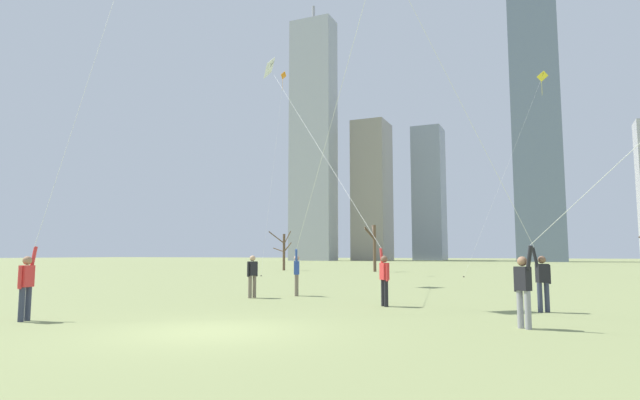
% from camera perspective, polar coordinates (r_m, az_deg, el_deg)
% --- Properties ---
extents(ground_plane, '(400.00, 400.00, 0.00)m').
position_cam_1_polar(ground_plane, '(11.80, -12.04, -14.02)').
color(ground_plane, '#848E56').
extents(kite_flyer_midfield_right_white, '(9.84, 9.96, 13.08)m').
position_cam_1_polar(kite_flyer_midfield_right_white, '(19.83, 2.47, 0.00)').
color(kite_flyer_midfield_right_white, black).
rests_on(kite_flyer_midfield_right_white, ground).
extents(kite_flyer_midfield_left_red, '(7.95, 8.50, 14.84)m').
position_cam_1_polar(kite_flyer_midfield_left_red, '(18.72, -0.09, 1.43)').
color(kite_flyer_midfield_left_red, '#726656').
rests_on(kite_flyer_midfield_left_red, ground).
extents(kite_flyer_foreground_right_purple, '(7.95, 4.99, 18.88)m').
position_cam_1_polar(kite_flyer_foreground_right_purple, '(15.97, 20.19, -1.23)').
color(kite_flyer_foreground_right_purple, '#33384C').
rests_on(kite_flyer_foreground_right_purple, ground).
extents(kite_flyer_midfield_center_blue, '(1.79, 6.79, 18.25)m').
position_cam_1_polar(kite_flyer_midfield_center_blue, '(16.49, -25.85, 5.84)').
color(kite_flyer_midfield_center_blue, '#33384C').
rests_on(kite_flyer_midfield_center_blue, ground).
extents(bystander_strolling_midfield, '(0.29, 0.49, 1.62)m').
position_cam_1_polar(bystander_strolling_midfield, '(20.14, -7.49, -8.13)').
color(bystander_strolling_midfield, '#726656').
rests_on(bystander_strolling_midfield, ground).
extents(distant_kite_drifting_left_yellow, '(6.30, 3.81, 15.70)m').
position_cam_1_polar(distant_kite_drifting_left_yellow, '(43.28, 22.52, 10.17)').
color(distant_kite_drifting_left_yellow, yellow).
rests_on(distant_kite_drifting_left_yellow, ground).
extents(distant_kite_high_overhead_orange, '(0.37, 4.24, 17.25)m').
position_cam_1_polar(distant_kite_high_overhead_orange, '(44.12, -4.40, 10.62)').
color(distant_kite_high_overhead_orange, orange).
rests_on(distant_kite_high_overhead_orange, ground).
extents(bare_tree_far_right_edge, '(2.89, 2.49, 4.02)m').
position_cam_1_polar(bare_tree_far_right_edge, '(53.23, -4.03, -5.50)').
color(bare_tree_far_right_edge, brown).
rests_on(bare_tree_far_right_edge, ground).
extents(bare_tree_right_of_center, '(0.90, 2.58, 4.50)m').
position_cam_1_polar(bare_tree_right_of_center, '(49.51, 6.00, -5.00)').
color(bare_tree_right_of_center, brown).
rests_on(bare_tree_right_of_center, ground).
extents(skyline_tall_tower, '(8.65, 9.90, 36.21)m').
position_cam_1_polar(skyline_tall_tower, '(135.33, 5.78, 1.02)').
color(skyline_tall_tower, gray).
rests_on(skyline_tall_tower, ground).
extents(skyline_slender_spire, '(7.87, 8.75, 36.22)m').
position_cam_1_polar(skyline_slender_spire, '(143.86, 11.97, 0.71)').
color(skyline_slender_spire, gray).
rests_on(skyline_slender_spire, ground).
extents(skyline_wide_slab, '(10.10, 10.05, 58.88)m').
position_cam_1_polar(skyline_wide_slab, '(125.97, 22.81, 7.23)').
color(skyline_wide_slab, slate).
rests_on(skyline_wide_slab, ground).
extents(skyline_squat_block, '(11.15, 6.27, 67.25)m').
position_cam_1_polar(skyline_squat_block, '(134.29, -0.75, 6.83)').
color(skyline_squat_block, '#9EA3AD').
rests_on(skyline_squat_block, ground).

